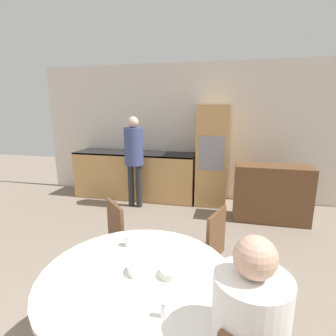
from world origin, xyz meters
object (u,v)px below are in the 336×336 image
(bowl_centre, at_px, (141,269))
(oven_unit, at_px, (212,156))
(sideboard, at_px, (271,193))
(dining_table, at_px, (138,304))
(chair_far_right, at_px, (206,249))
(chair_far_left, at_px, (107,243))
(bowl_near, at_px, (171,272))
(person_standing, at_px, (134,152))
(cup, at_px, (129,240))

(bowl_centre, bearing_deg, oven_unit, 86.28)
(sideboard, bearing_deg, bowl_centre, -113.31)
(dining_table, bearing_deg, chair_far_right, 65.22)
(chair_far_right, height_order, bowl_centre, chair_far_right)
(chair_far_left, relative_size, bowl_near, 5.91)
(person_standing, height_order, bowl_centre, person_standing)
(sideboard, relative_size, chair_far_left, 1.30)
(oven_unit, relative_size, chair_far_left, 2.06)
(dining_table, bearing_deg, oven_unit, 86.00)
(sideboard, relative_size, bowl_near, 7.68)
(dining_table, height_order, chair_far_right, chair_far_right)
(person_standing, height_order, bowl_near, person_standing)
(dining_table, xyz_separation_m, bowl_centre, (0.02, 0.02, 0.25))
(cup, relative_size, bowl_centre, 0.51)
(cup, relative_size, bowl_near, 0.58)
(person_standing, bearing_deg, sideboard, -1.57)
(dining_table, xyz_separation_m, chair_far_right, (0.38, 0.81, -0.00))
(bowl_near, distance_m, bowl_centre, 0.21)
(dining_table, distance_m, bowl_near, 0.34)
(chair_far_left, bearing_deg, bowl_near, 5.01)
(chair_far_left, bearing_deg, bowl_centre, -3.98)
(chair_far_right, height_order, person_standing, person_standing)
(sideboard, height_order, bowl_centre, sideboard)
(chair_far_left, distance_m, bowl_centre, 0.93)
(cup, xyz_separation_m, bowl_centre, (0.20, -0.30, -0.02))
(dining_table, bearing_deg, bowl_near, 8.29)
(sideboard, distance_m, dining_table, 3.06)
(sideboard, xyz_separation_m, chair_far_right, (-0.84, -1.99, 0.05))
(cup, bearing_deg, sideboard, 60.54)
(cup, distance_m, bowl_centre, 0.36)
(oven_unit, bearing_deg, cup, -97.83)
(dining_table, distance_m, chair_far_right, 0.90)
(sideboard, height_order, dining_table, sideboard)
(oven_unit, bearing_deg, chair_far_right, -86.88)
(chair_far_left, relative_size, person_standing, 0.54)
(chair_far_right, xyz_separation_m, bowl_centre, (-0.36, -0.79, 0.26))
(dining_table, bearing_deg, sideboard, 66.54)
(cup, height_order, bowl_centre, cup)
(oven_unit, bearing_deg, dining_table, -94.00)
(chair_far_left, relative_size, chair_far_right, 1.00)
(dining_table, distance_m, cup, 0.46)
(chair_far_left, height_order, bowl_near, chair_far_left)
(oven_unit, height_order, bowl_near, oven_unit)
(dining_table, relative_size, bowl_centre, 7.44)
(bowl_near, bearing_deg, chair_far_right, 78.91)
(oven_unit, bearing_deg, bowl_centre, -93.72)
(cup, bearing_deg, oven_unit, 82.17)
(cup, height_order, bowl_near, cup)
(chair_far_right, bearing_deg, chair_far_left, -63.63)
(sideboard, bearing_deg, chair_far_right, -112.91)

